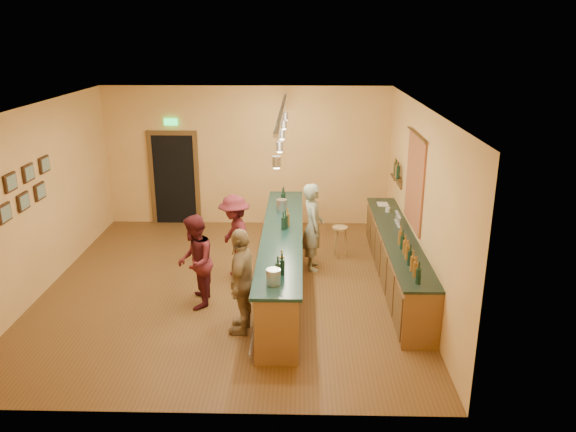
{
  "coord_description": "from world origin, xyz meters",
  "views": [
    {
      "loc": [
        1.24,
        -9.12,
        4.38
      ],
      "look_at": [
        1.02,
        0.2,
        1.27
      ],
      "focal_mm": 35.0,
      "sensor_mm": 36.0,
      "label": 1
    }
  ],
  "objects_px": {
    "customer_b": "(242,281)",
    "customer_c": "(235,237)",
    "back_counter": "(397,259)",
    "customer_a": "(195,262)",
    "bartender": "(313,227)",
    "bar_stool": "(340,234)",
    "tasting_bar": "(282,256)"
  },
  "relations": [
    {
      "from": "bartender",
      "to": "tasting_bar",
      "type": "bearing_deg",
      "value": 141.47
    },
    {
      "from": "tasting_bar",
      "to": "bar_stool",
      "type": "height_order",
      "value": "tasting_bar"
    },
    {
      "from": "tasting_bar",
      "to": "customer_b",
      "type": "bearing_deg",
      "value": -109.82
    },
    {
      "from": "customer_a",
      "to": "bar_stool",
      "type": "bearing_deg",
      "value": 126.11
    },
    {
      "from": "back_counter",
      "to": "customer_b",
      "type": "distance_m",
      "value": 3.12
    },
    {
      "from": "tasting_bar",
      "to": "customer_b",
      "type": "xyz_separation_m",
      "value": [
        -0.55,
        -1.52,
        0.22
      ]
    },
    {
      "from": "customer_c",
      "to": "bartender",
      "type": "bearing_deg",
      "value": 82.84
    },
    {
      "from": "customer_b",
      "to": "customer_c",
      "type": "distance_m",
      "value": 2.0
    },
    {
      "from": "customer_b",
      "to": "bar_stool",
      "type": "xyz_separation_m",
      "value": [
        1.65,
        2.95,
        -0.33
      ]
    },
    {
      "from": "bartender",
      "to": "customer_b",
      "type": "height_order",
      "value": "bartender"
    },
    {
      "from": "back_counter",
      "to": "customer_b",
      "type": "relative_size",
      "value": 2.76
    },
    {
      "from": "customer_b",
      "to": "bar_stool",
      "type": "height_order",
      "value": "customer_b"
    },
    {
      "from": "tasting_bar",
      "to": "customer_c",
      "type": "height_order",
      "value": "customer_c"
    },
    {
      "from": "bartender",
      "to": "customer_c",
      "type": "bearing_deg",
      "value": 100.16
    },
    {
      "from": "back_counter",
      "to": "customer_b",
      "type": "xyz_separation_m",
      "value": [
        -2.59,
        -1.7,
        0.34
      ]
    },
    {
      "from": "tasting_bar",
      "to": "customer_a",
      "type": "distance_m",
      "value": 1.58
    },
    {
      "from": "back_counter",
      "to": "customer_c",
      "type": "height_order",
      "value": "customer_c"
    },
    {
      "from": "tasting_bar",
      "to": "customer_a",
      "type": "height_order",
      "value": "customer_a"
    },
    {
      "from": "tasting_bar",
      "to": "bartender",
      "type": "xyz_separation_m",
      "value": [
        0.55,
        0.85,
        0.24
      ]
    },
    {
      "from": "tasting_bar",
      "to": "customer_c",
      "type": "bearing_deg",
      "value": 152.98
    },
    {
      "from": "customer_a",
      "to": "back_counter",
      "type": "bearing_deg",
      "value": 100.2
    },
    {
      "from": "customer_a",
      "to": "customer_b",
      "type": "bearing_deg",
      "value": 42.18
    },
    {
      "from": "customer_a",
      "to": "customer_c",
      "type": "bearing_deg",
      "value": 151.57
    },
    {
      "from": "customer_b",
      "to": "bartender",
      "type": "bearing_deg",
      "value": 162.52
    },
    {
      "from": "back_counter",
      "to": "bar_stool",
      "type": "relative_size",
      "value": 7.07
    },
    {
      "from": "back_counter",
      "to": "tasting_bar",
      "type": "height_order",
      "value": "tasting_bar"
    },
    {
      "from": "back_counter",
      "to": "customer_b",
      "type": "bearing_deg",
      "value": -146.71
    },
    {
      "from": "customer_c",
      "to": "customer_a",
      "type": "bearing_deg",
      "value": -46.97
    },
    {
      "from": "bartender",
      "to": "bar_stool",
      "type": "xyz_separation_m",
      "value": [
        0.55,
        0.57,
        -0.34
      ]
    },
    {
      "from": "customer_a",
      "to": "bartender",
      "type": "bearing_deg",
      "value": 124.44
    },
    {
      "from": "back_counter",
      "to": "tasting_bar",
      "type": "bearing_deg",
      "value": -174.94
    },
    {
      "from": "customer_a",
      "to": "customer_c",
      "type": "xyz_separation_m",
      "value": [
        0.52,
        1.17,
        0.0
      ]
    }
  ]
}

